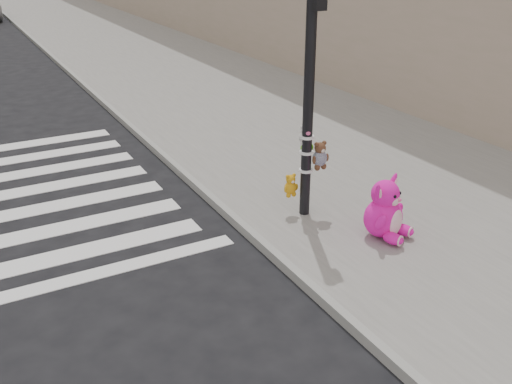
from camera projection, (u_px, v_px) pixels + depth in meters
ground at (202, 329)px, 6.74m from camera, size 120.00×120.00×0.00m
sidewalk_near at (222, 90)px, 16.91m from camera, size 7.00×80.00×0.14m
curb_edge at (106, 106)px, 15.41m from camera, size 0.12×80.00×0.15m
signal_pole at (309, 116)px, 8.62m from camera, size 0.71×0.49×4.00m
pink_bunny at (385, 213)px, 8.38m from camera, size 0.80×0.86×0.95m
red_teddy at (397, 229)px, 8.53m from camera, size 0.15×0.11×0.20m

